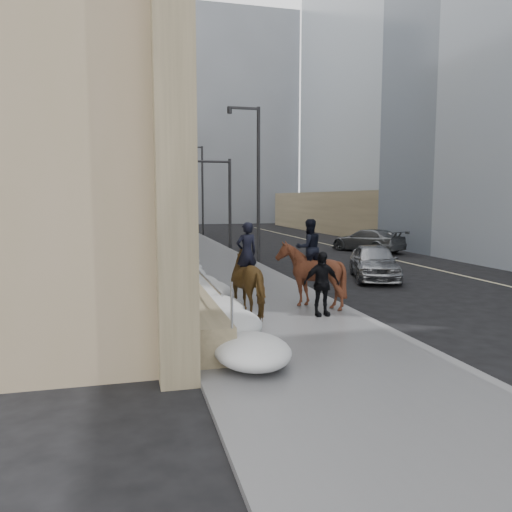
% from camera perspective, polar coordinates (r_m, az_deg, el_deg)
% --- Properties ---
extents(ground, '(140.00, 140.00, 0.00)m').
position_cam_1_polar(ground, '(12.23, 3.73, -9.45)').
color(ground, black).
rests_on(ground, ground).
extents(sidewalk, '(5.00, 80.00, 0.12)m').
position_cam_1_polar(sidewalk, '(21.74, -4.47, -2.19)').
color(sidewalk, '#5A5A5D').
rests_on(sidewalk, ground).
extents(curb, '(0.24, 80.00, 0.12)m').
position_cam_1_polar(curb, '(22.33, 2.17, -1.94)').
color(curb, slate).
rests_on(curb, ground).
extents(lane_line, '(0.15, 70.00, 0.01)m').
position_cam_1_polar(lane_line, '(25.69, 19.28, -1.31)').
color(lane_line, '#BFB78C').
rests_on(lane_line, ground).
extents(limestone_building, '(6.10, 44.00, 18.00)m').
position_cam_1_polar(limestone_building, '(31.65, -17.74, 16.35)').
color(limestone_building, tan).
rests_on(limestone_building, ground).
extents(bg_building_mid, '(30.00, 12.00, 28.00)m').
position_cam_1_polar(bg_building_mid, '(72.36, -8.40, 14.98)').
color(bg_building_mid, slate).
rests_on(bg_building_mid, ground).
extents(bg_building_far, '(24.00, 12.00, 20.00)m').
position_cam_1_polar(bg_building_far, '(83.46, -16.20, 10.90)').
color(bg_building_far, gray).
rests_on(bg_building_far, ground).
extents(streetlight_mid, '(1.71, 0.24, 8.00)m').
position_cam_1_polar(streetlight_mid, '(26.00, -0.07, 9.26)').
color(streetlight_mid, '#2D2D30').
rests_on(streetlight_mid, ground).
extents(streetlight_far, '(1.71, 0.24, 8.00)m').
position_cam_1_polar(streetlight_far, '(45.63, -6.34, 8.08)').
color(streetlight_far, '#2D2D30').
rests_on(streetlight_far, ground).
extents(traffic_signal, '(4.10, 0.22, 6.00)m').
position_cam_1_polar(traffic_signal, '(33.67, -4.57, 7.65)').
color(traffic_signal, '#2D2D30').
rests_on(traffic_signal, ground).
extents(snow_bank, '(1.70, 18.10, 0.76)m').
position_cam_1_polar(snow_bank, '(19.62, -7.62, -1.98)').
color(snow_bank, silver).
rests_on(snow_bank, sidewalk).
extents(mounted_horse_left, '(1.45, 2.37, 2.60)m').
position_cam_1_polar(mounted_horse_left, '(14.02, -0.41, -2.62)').
color(mounted_horse_left, '#4A3316').
rests_on(mounted_horse_left, sidewalk).
extents(mounted_horse_right, '(1.75, 1.93, 2.64)m').
position_cam_1_polar(mounted_horse_right, '(15.05, 6.18, -1.68)').
color(mounted_horse_right, '#472214').
rests_on(mounted_horse_right, sidewalk).
extents(pedestrian, '(1.07, 0.47, 1.80)m').
position_cam_1_polar(pedestrian, '(13.98, 7.47, -3.16)').
color(pedestrian, black).
rests_on(pedestrian, sidewalk).
extents(car_silver, '(3.11, 4.73, 1.50)m').
position_cam_1_polar(car_silver, '(21.42, 13.34, -0.63)').
color(car_silver, gray).
rests_on(car_silver, ground).
extents(car_grey, '(3.85, 5.41, 1.45)m').
position_cam_1_polar(car_grey, '(32.37, 12.64, 1.75)').
color(car_grey, '#595D61').
rests_on(car_grey, ground).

